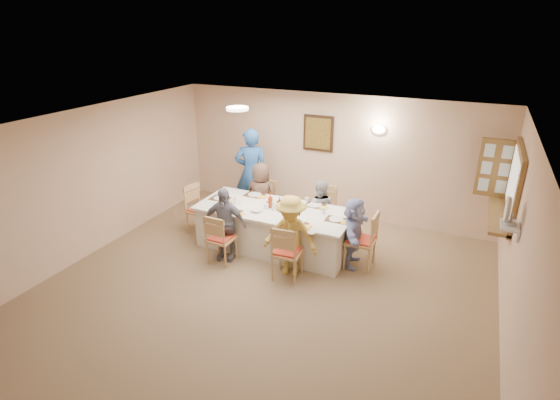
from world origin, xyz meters
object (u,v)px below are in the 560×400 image
at_px(chair_front_left, 221,238).
at_px(diner_front_right, 291,236).
at_px(caregiver, 252,173).
at_px(serving_hatch, 514,185).
at_px(diner_front_left, 224,224).
at_px(dining_table, 274,228).
at_px(desk_fan, 510,214).
at_px(chair_back_left, 264,204).
at_px(chair_right_end, 361,239).
at_px(diner_right_end, 353,232).
at_px(chair_left_end, 200,209).
at_px(diner_back_right, 320,210).
at_px(chair_back_right, 322,212).
at_px(chair_front_right, 287,251).
at_px(condiment_ketchup, 270,201).
at_px(diner_back_left, 261,196).

height_order(chair_front_left, diner_front_right, diner_front_right).
bearing_deg(caregiver, serving_hatch, 151.06).
bearing_deg(diner_front_left, dining_table, 37.11).
height_order(desk_fan, chair_front_left, desk_fan).
distance_m(chair_back_left, chair_right_end, 2.29).
bearing_deg(chair_right_end, diner_right_end, -89.23).
height_order(desk_fan, diner_front_left, desk_fan).
bearing_deg(chair_left_end, diner_back_right, -62.77).
bearing_deg(chair_front_left, caregiver, -75.94).
bearing_deg(chair_right_end, caregiver, -113.09).
height_order(chair_left_end, diner_front_right, diner_front_right).
distance_m(chair_right_end, diner_right_end, 0.17).
xyz_separation_m(serving_hatch, chair_left_end, (-5.18, -0.76, -1.03)).
bearing_deg(diner_back_right, serving_hatch, 172.39).
xyz_separation_m(chair_back_right, diner_front_right, (0.00, -1.48, 0.19)).
bearing_deg(chair_front_right, diner_right_end, -139.94).
relative_size(chair_back_left, chair_back_right, 0.92).
distance_m(desk_fan, diner_back_right, 3.33).
relative_size(dining_table, diner_front_right, 2.03).
relative_size(desk_fan, dining_table, 0.11).
distance_m(chair_back_right, diner_right_end, 1.15).
distance_m(diner_front_left, diner_right_end, 2.13).
relative_size(chair_right_end, diner_back_right, 0.86).
bearing_deg(chair_back_left, desk_fan, -14.50).
relative_size(chair_front_left, diner_back_right, 0.77).
height_order(dining_table, chair_back_right, chair_back_right).
bearing_deg(desk_fan, chair_back_right, 154.50).
relative_size(desk_fan, chair_back_right, 0.31).
height_order(chair_front_right, chair_left_end, chair_left_end).
distance_m(chair_front_left, caregiver, 2.06).
height_order(desk_fan, chair_left_end, desk_fan).
distance_m(chair_right_end, condiment_ketchup, 1.68).
bearing_deg(chair_front_right, condiment_ketchup, -54.52).
distance_m(chair_back_right, chair_right_end, 1.24).
distance_m(dining_table, caregiver, 1.65).
bearing_deg(dining_table, diner_front_right, -48.58).
bearing_deg(desk_fan, chair_front_left, -177.13).
xyz_separation_m(serving_hatch, chair_front_right, (-3.03, -1.56, -1.03)).
relative_size(dining_table, chair_front_left, 3.06).
relative_size(diner_back_left, diner_front_right, 0.98).
height_order(dining_table, diner_front_left, diner_front_left).
distance_m(chair_front_left, diner_back_right, 1.91).
bearing_deg(caregiver, dining_table, 108.25).
xyz_separation_m(chair_back_right, diner_back_left, (-1.20, -0.12, 0.17)).
height_order(diner_right_end, condiment_ketchup, diner_right_end).
height_order(serving_hatch, condiment_ketchup, serving_hatch).
bearing_deg(chair_back_right, diner_front_left, -124.77).
relative_size(serving_hatch, chair_back_left, 1.70).
bearing_deg(serving_hatch, diner_front_right, -154.64).
bearing_deg(chair_right_end, chair_back_right, -129.33).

